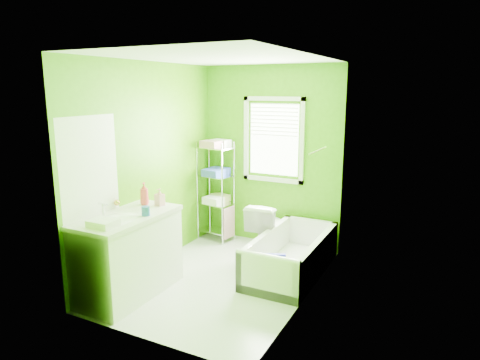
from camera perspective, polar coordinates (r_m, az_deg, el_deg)
The scene contains 9 objects.
ground at distance 5.36m, azimuth -2.27°, elevation -12.99°, with size 2.90×2.90×0.00m, color silver.
room_envelope at distance 4.90m, azimuth -2.42°, elevation 3.60°, with size 2.14×2.94×2.62m.
window at distance 6.15m, azimuth 4.51°, elevation 5.95°, with size 0.92×0.05×1.22m.
door at distance 4.87m, azimuth -19.01°, elevation -3.72°, with size 0.09×0.80×2.00m.
right_wall_decor at distance 4.52m, azimuth 9.03°, elevation -0.19°, with size 0.04×1.48×1.17m.
bathtub at distance 5.45m, azimuth 6.69°, elevation -10.69°, with size 0.75×1.60×0.52m.
toilet at distance 5.99m, azimuth 3.53°, elevation -6.38°, with size 0.42×0.73×0.75m, color white.
vanity at distance 4.96m, azimuth -14.64°, elevation -9.34°, with size 0.63×1.23×1.19m.
wire_shelf_unit at distance 6.41m, azimuth -3.12°, elevation -0.00°, with size 0.55×0.45×1.53m.
Camera 1 is at (2.37, -4.23, 2.28)m, focal length 32.00 mm.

